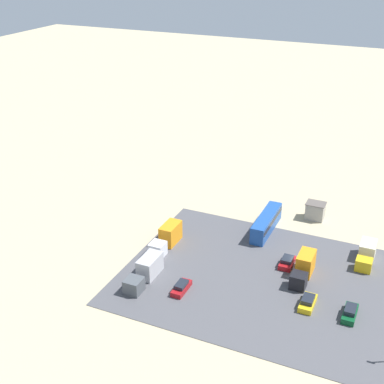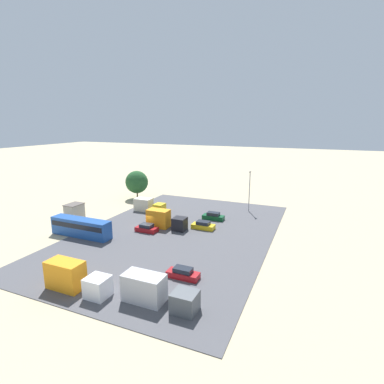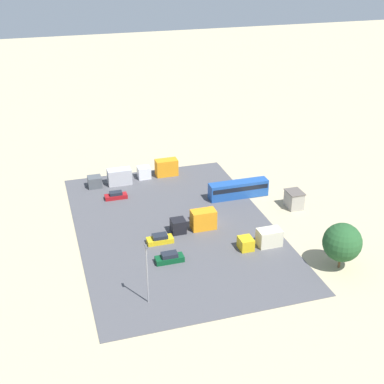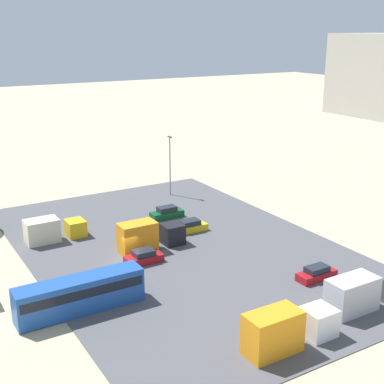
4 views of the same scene
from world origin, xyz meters
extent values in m
plane|color=tan|center=(0.00, 0.00, 0.00)|extent=(400.00, 400.00, 0.00)
cube|color=#4C4C51|center=(0.00, 6.55, 0.04)|extent=(51.20, 33.75, 0.08)
cube|color=#9E998E|center=(0.93, -16.94, 1.59)|extent=(3.39, 2.66, 3.19)
cube|color=#59514C|center=(0.93, -16.94, 3.25)|extent=(3.63, 2.90, 0.12)
cube|color=#1E4C9E|center=(8.02, -8.51, 1.69)|extent=(2.44, 11.78, 3.22)
cube|color=black|center=(8.02, -8.51, 2.27)|extent=(2.48, 11.31, 0.90)
cube|color=gold|center=(-4.10, 10.26, 0.51)|extent=(1.95, 4.40, 0.86)
cube|color=#1E232D|center=(-4.10, 10.26, 1.26)|extent=(1.64, 2.47, 0.63)
cube|color=maroon|center=(14.32, 14.50, 0.49)|extent=(1.71, 4.34, 0.82)
cube|color=#1E232D|center=(14.32, 14.50, 1.20)|extent=(1.43, 2.43, 0.60)
cube|color=maroon|center=(1.46, 1.05, 0.50)|extent=(2.00, 4.11, 0.84)
cube|color=#1E232D|center=(1.46, 1.05, 1.23)|extent=(1.68, 2.30, 0.61)
cube|color=#0C4723|center=(-10.12, 10.21, 0.53)|extent=(1.80, 4.52, 0.91)
cube|color=#1E232D|center=(-10.12, 10.21, 1.32)|extent=(1.51, 2.53, 0.67)
cube|color=silver|center=(22.19, 7.18, 1.30)|extent=(2.45, 2.60, 2.45)
cube|color=orange|center=(22.19, 2.27, 1.83)|extent=(2.45, 4.62, 3.50)
cube|color=black|center=(-1.68, 6.41, 1.29)|extent=(2.40, 2.42, 2.42)
cube|color=orange|center=(-1.68, 1.85, 1.81)|extent=(2.40, 4.29, 3.46)
cube|color=gold|center=(-10.13, -2.69, 1.08)|extent=(2.55, 2.20, 2.00)
cube|color=beige|center=(-10.13, -6.84, 1.51)|extent=(2.55, 3.91, 2.86)
cube|color=#4C5156|center=(20.75, 17.71, 1.21)|extent=(2.51, 2.71, 2.26)
cube|color=#B2B2B7|center=(20.75, 12.60, 1.69)|extent=(2.51, 4.81, 3.23)
cylinder|color=brown|center=(-19.24, -14.56, 1.13)|extent=(0.36, 0.36, 2.26)
sphere|color=#235128|center=(-19.24, -14.56, 4.50)|extent=(5.99, 5.99, 5.99)
cylinder|color=gray|center=(-19.13, 15.68, 4.56)|extent=(0.20, 0.20, 8.95)
cube|color=#4C4C51|center=(-19.13, 15.68, 9.21)|extent=(0.90, 0.28, 0.20)
camera|label=1|loc=(-14.64, 74.86, 49.01)|focal=50.00mm
camera|label=2|loc=(46.80, 29.68, 20.09)|focal=28.00mm
camera|label=3|loc=(-78.88, 27.56, 46.99)|focal=50.00mm
camera|label=4|loc=(50.65, -22.21, 24.74)|focal=50.00mm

